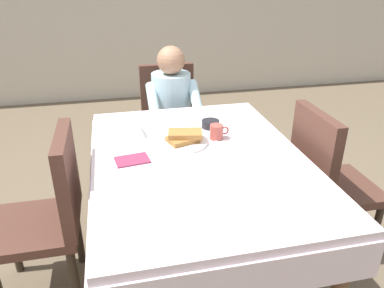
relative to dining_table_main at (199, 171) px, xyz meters
The scene contains 15 objects.
ground_plane 0.65m from the dining_table_main, ahead, with size 14.00×14.00×0.00m, color brown.
dining_table_main is the anchor object (origin of this frame).
chair_diner 1.18m from the dining_table_main, 88.45° to the left, with size 0.44×0.45×0.93m.
diner_person 1.01m from the dining_table_main, 88.22° to the left, with size 0.40×0.43×1.12m.
chair_left_side 0.78m from the dining_table_main, behind, with size 0.45×0.44×0.93m.
chair_right_side 0.78m from the dining_table_main, ahead, with size 0.45×0.44×0.93m.
plate_breakfast 0.21m from the dining_table_main, 106.31° to the left, with size 0.28×0.28×0.02m, color white.
breakfast_stack 0.22m from the dining_table_main, 105.07° to the left, with size 0.22×0.16×0.06m.
cup_coffee 0.28m from the dining_table_main, 51.88° to the left, with size 0.11×0.08×0.08m.
bowl_butter 0.41m from the dining_table_main, 66.21° to the left, with size 0.11×0.11×0.04m, color black.
syrup_pitcher 0.43m from the dining_table_main, 131.16° to the left, with size 0.08×0.08×0.07m.
fork_left_of_plate 0.30m from the dining_table_main, 147.33° to the left, with size 0.18×0.01×0.01m, color silver.
knife_right_of_plate 0.23m from the dining_table_main, 48.06° to the left, with size 0.20×0.01×0.01m, color silver.
spoon_near_edge 0.18m from the dining_table_main, 100.09° to the right, with size 0.15×0.01×0.01m, color silver.
napkin_folded 0.36m from the dining_table_main, behind, with size 0.17×0.12×0.01m, color #8C2D4C.
Camera 1 is at (-0.41, -1.69, 1.64)m, focal length 34.87 mm.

